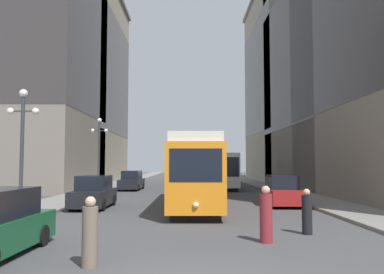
{
  "coord_description": "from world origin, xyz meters",
  "views": [
    {
      "loc": [
        -0.11,
        -7.98,
        2.52
      ],
      "look_at": [
        0.08,
        11.89,
        3.86
      ],
      "focal_mm": 36.51,
      "sensor_mm": 36.0,
      "label": 1
    }
  ],
  "objects_px": {
    "pedestrian_on_sidewalk": "(90,234)",
    "parked_car_left_mid": "(132,181)",
    "parked_car_right_far": "(281,191)",
    "pedestrian_crossing_far": "(266,216)",
    "transit_bus": "(222,169)",
    "pedestrian_crossing_near": "(307,213)",
    "lamp_post_left_near": "(22,133)",
    "parked_car_left_far": "(94,193)",
    "streetcar": "(195,170)",
    "lamp_post_left_far": "(99,144)"
  },
  "relations": [
    {
      "from": "streetcar",
      "to": "pedestrian_crossing_near",
      "type": "height_order",
      "value": "streetcar"
    },
    {
      "from": "parked_car_right_far",
      "to": "pedestrian_crossing_far",
      "type": "xyz_separation_m",
      "value": [
        -3.09,
        -10.83,
        -0.01
      ]
    },
    {
      "from": "parked_car_right_far",
      "to": "pedestrian_on_sidewalk",
      "type": "bearing_deg",
      "value": 61.91
    },
    {
      "from": "lamp_post_left_near",
      "to": "parked_car_left_far",
      "type": "bearing_deg",
      "value": 70.08
    },
    {
      "from": "pedestrian_crossing_near",
      "to": "lamp_post_left_far",
      "type": "relative_size",
      "value": 0.27
    },
    {
      "from": "parked_car_left_mid",
      "to": "pedestrian_crossing_far",
      "type": "xyz_separation_m",
      "value": [
        7.84,
        -24.65,
        -0.01
      ]
    },
    {
      "from": "transit_bus",
      "to": "parked_car_right_far",
      "type": "relative_size",
      "value": 2.73
    },
    {
      "from": "parked_car_left_far",
      "to": "pedestrian_crossing_near",
      "type": "distance_m",
      "value": 12.68
    },
    {
      "from": "pedestrian_crossing_far",
      "to": "streetcar",
      "type": "bearing_deg",
      "value": 104.04
    },
    {
      "from": "pedestrian_on_sidewalk",
      "to": "lamp_post_left_far",
      "type": "relative_size",
      "value": 0.28
    },
    {
      "from": "pedestrian_crossing_far",
      "to": "lamp_post_left_far",
      "type": "xyz_separation_m",
      "value": [
        -9.74,
        19.2,
        3.25
      ]
    },
    {
      "from": "parked_car_left_mid",
      "to": "pedestrian_crossing_far",
      "type": "bearing_deg",
      "value": -70.55
    },
    {
      "from": "pedestrian_crossing_near",
      "to": "streetcar",
      "type": "bearing_deg",
      "value": -96.53
    },
    {
      "from": "pedestrian_crossing_far",
      "to": "lamp_post_left_near",
      "type": "height_order",
      "value": "lamp_post_left_near"
    },
    {
      "from": "pedestrian_crossing_far",
      "to": "lamp_post_left_near",
      "type": "relative_size",
      "value": 0.32
    },
    {
      "from": "streetcar",
      "to": "parked_car_left_far",
      "type": "relative_size",
      "value": 3.11
    },
    {
      "from": "streetcar",
      "to": "parked_car_right_far",
      "type": "height_order",
      "value": "streetcar"
    },
    {
      "from": "transit_bus",
      "to": "pedestrian_on_sidewalk",
      "type": "xyz_separation_m",
      "value": [
        -5.84,
        -30.42,
        -1.15
      ]
    },
    {
      "from": "parked_car_left_mid",
      "to": "pedestrian_on_sidewalk",
      "type": "xyz_separation_m",
      "value": [
        2.96,
        -27.54,
        -0.05
      ]
    },
    {
      "from": "transit_bus",
      "to": "pedestrian_on_sidewalk",
      "type": "bearing_deg",
      "value": -99.22
    },
    {
      "from": "streetcar",
      "to": "parked_car_left_mid",
      "type": "relative_size",
      "value": 2.79
    },
    {
      "from": "parked_car_left_mid",
      "to": "lamp_post_left_far",
      "type": "distance_m",
      "value": 6.61
    },
    {
      "from": "streetcar",
      "to": "pedestrian_crossing_near",
      "type": "relative_size",
      "value": 8.52
    },
    {
      "from": "pedestrian_crossing_far",
      "to": "pedestrian_on_sidewalk",
      "type": "distance_m",
      "value": 5.67
    },
    {
      "from": "parked_car_left_mid",
      "to": "pedestrian_crossing_near",
      "type": "distance_m",
      "value": 25.11
    },
    {
      "from": "lamp_post_left_near",
      "to": "lamp_post_left_far",
      "type": "relative_size",
      "value": 0.93
    },
    {
      "from": "pedestrian_crossing_far",
      "to": "transit_bus",
      "type": "bearing_deg",
      "value": 90.74
    },
    {
      "from": "parked_car_left_mid",
      "to": "lamp_post_left_near",
      "type": "height_order",
      "value": "lamp_post_left_near"
    },
    {
      "from": "pedestrian_crossing_far",
      "to": "pedestrian_on_sidewalk",
      "type": "bearing_deg",
      "value": -146.58
    },
    {
      "from": "parked_car_left_mid",
      "to": "parked_car_left_far",
      "type": "distance_m",
      "value": 14.9
    },
    {
      "from": "pedestrian_crossing_near",
      "to": "lamp_post_left_near",
      "type": "distance_m",
      "value": 12.28
    },
    {
      "from": "pedestrian_crossing_far",
      "to": "lamp_post_left_far",
      "type": "relative_size",
      "value": 0.3
    },
    {
      "from": "lamp_post_left_near",
      "to": "transit_bus",
      "type": "bearing_deg",
      "value": 65.07
    },
    {
      "from": "parked_car_left_mid",
      "to": "pedestrian_crossing_near",
      "type": "height_order",
      "value": "parked_car_left_mid"
    },
    {
      "from": "pedestrian_on_sidewalk",
      "to": "lamp_post_left_near",
      "type": "distance_m",
      "value": 9.36
    },
    {
      "from": "parked_car_right_far",
      "to": "parked_car_left_mid",
      "type": "bearing_deg",
      "value": -49.6
    },
    {
      "from": "pedestrian_crossing_near",
      "to": "pedestrian_crossing_far",
      "type": "height_order",
      "value": "pedestrian_crossing_far"
    },
    {
      "from": "parked_car_left_far",
      "to": "parked_car_left_mid",
      "type": "bearing_deg",
      "value": 90.69
    },
    {
      "from": "parked_car_left_far",
      "to": "lamp_post_left_near",
      "type": "bearing_deg",
      "value": -109.23
    },
    {
      "from": "pedestrian_on_sidewalk",
      "to": "streetcar",
      "type": "bearing_deg",
      "value": -45.66
    },
    {
      "from": "transit_bus",
      "to": "pedestrian_on_sidewalk",
      "type": "relative_size",
      "value": 7.16
    },
    {
      "from": "transit_bus",
      "to": "parked_car_right_far",
      "type": "bearing_deg",
      "value": -81.08
    },
    {
      "from": "pedestrian_crossing_far",
      "to": "parked_car_left_far",
      "type": "bearing_deg",
      "value": 131.53
    },
    {
      "from": "streetcar",
      "to": "lamp_post_left_far",
      "type": "bearing_deg",
      "value": 131.88
    },
    {
      "from": "parked_car_right_far",
      "to": "pedestrian_crossing_far",
      "type": "height_order",
      "value": "parked_car_right_far"
    },
    {
      "from": "parked_car_left_mid",
      "to": "pedestrian_crossing_far",
      "type": "distance_m",
      "value": 25.86
    },
    {
      "from": "streetcar",
      "to": "lamp_post_left_far",
      "type": "relative_size",
      "value": 2.26
    },
    {
      "from": "parked_car_right_far",
      "to": "pedestrian_crossing_far",
      "type": "relative_size",
      "value": 2.49
    },
    {
      "from": "lamp_post_left_near",
      "to": "lamp_post_left_far",
      "type": "bearing_deg",
      "value": 90.0
    },
    {
      "from": "pedestrian_on_sidewalk",
      "to": "parked_car_left_mid",
      "type": "bearing_deg",
      "value": -27.8
    }
  ]
}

